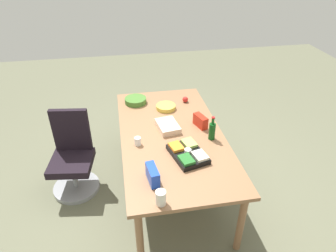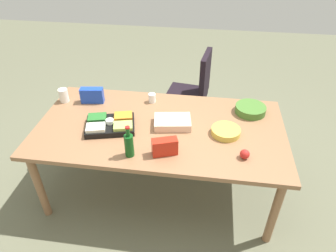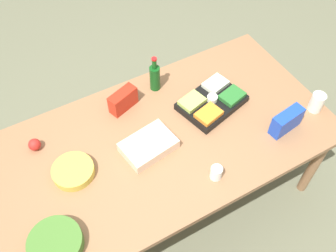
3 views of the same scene
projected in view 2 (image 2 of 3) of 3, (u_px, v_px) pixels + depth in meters
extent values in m
plane|color=#63654E|center=(161.00, 186.00, 3.18)|extent=(10.00, 10.00, 0.00)
cube|color=#8E6342|center=(160.00, 128.00, 2.73)|extent=(2.20, 1.14, 0.04)
cylinder|color=#8E6342|center=(262.00, 139.00, 3.23)|extent=(0.07, 0.07, 0.74)
cylinder|color=#8E6342|center=(80.00, 123.00, 3.46)|extent=(0.07, 0.07, 0.74)
cylinder|color=#8E6342|center=(275.00, 212.00, 2.46)|extent=(0.07, 0.07, 0.74)
cylinder|color=#8E6342|center=(39.00, 186.00, 2.69)|extent=(0.07, 0.07, 0.74)
cylinder|color=gray|center=(185.00, 121.00, 4.08)|extent=(0.56, 0.56, 0.05)
cylinder|color=gray|center=(186.00, 108.00, 3.96)|extent=(0.06, 0.06, 0.36)
cube|color=black|center=(186.00, 96.00, 3.85)|extent=(0.54, 0.54, 0.09)
cube|color=black|center=(205.00, 76.00, 3.62)|extent=(0.12, 0.44, 0.55)
cylinder|color=#42712B|center=(250.00, 109.00, 2.87)|extent=(0.33, 0.33, 0.07)
sphere|color=red|center=(245.00, 154.00, 2.36)|extent=(0.09, 0.09, 0.08)
cylinder|color=white|center=(152.00, 98.00, 3.02)|extent=(0.08, 0.08, 0.09)
cube|color=red|center=(165.00, 147.00, 2.38)|extent=(0.22, 0.14, 0.14)
cylinder|color=#104917|center=(129.00, 146.00, 2.35)|extent=(0.08, 0.08, 0.19)
cylinder|color=#104917|center=(128.00, 132.00, 2.27)|extent=(0.03, 0.03, 0.07)
cylinder|color=red|center=(127.00, 127.00, 2.25)|extent=(0.04, 0.04, 0.01)
cube|color=#1B41BA|center=(92.00, 95.00, 3.00)|extent=(0.23, 0.11, 0.15)
cube|color=black|center=(110.00, 125.00, 2.68)|extent=(0.48, 0.39, 0.05)
cube|color=orange|center=(123.00, 116.00, 2.73)|extent=(0.18, 0.16, 0.03)
cube|color=#266829|center=(97.00, 118.00, 2.71)|extent=(0.18, 0.16, 0.03)
cube|color=#A4BF58|center=(123.00, 126.00, 2.61)|extent=(0.18, 0.16, 0.03)
cube|color=silver|center=(96.00, 128.00, 2.59)|extent=(0.18, 0.16, 0.03)
cylinder|color=white|center=(110.00, 121.00, 2.66)|extent=(0.08, 0.08, 0.04)
cylinder|color=gold|center=(226.00, 131.00, 2.61)|extent=(0.30, 0.30, 0.05)
cube|color=beige|center=(172.00, 122.00, 2.70)|extent=(0.35, 0.27, 0.07)
cylinder|color=white|center=(64.00, 95.00, 3.02)|extent=(0.11, 0.11, 0.14)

